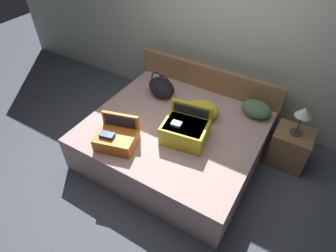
# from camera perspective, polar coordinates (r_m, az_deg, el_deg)

# --- Properties ---
(ground_plane) EXTENTS (12.00, 12.00, 0.00)m
(ground_plane) POSITION_cam_1_polar(r_m,az_deg,el_deg) (3.56, -2.23, -9.78)
(ground_plane) COLOR #4C515B
(back_wall) EXTENTS (8.00, 0.10, 2.60)m
(back_wall) POSITION_cam_1_polar(r_m,az_deg,el_deg) (3.99, 10.95, 19.12)
(back_wall) COLOR #B7C1B2
(back_wall) RESTS_ON ground
(bed) EXTENTS (2.05, 1.81, 0.51)m
(bed) POSITION_cam_1_polar(r_m,az_deg,el_deg) (3.60, 1.12, -2.98)
(bed) COLOR #BC9993
(bed) RESTS_ON ground
(headboard) EXTENTS (2.09, 0.08, 0.86)m
(headboard) POSITION_cam_1_polar(r_m,az_deg,el_deg) (4.15, 7.77, 6.66)
(headboard) COLOR olive
(headboard) RESTS_ON ground
(hard_case_large) EXTENTS (0.55, 0.49, 0.38)m
(hard_case_large) POSITION_cam_1_polar(r_m,az_deg,el_deg) (3.18, 3.61, -0.70)
(hard_case_large) COLOR gold
(hard_case_large) RESTS_ON bed
(hard_case_medium) EXTENTS (0.51, 0.46, 0.32)m
(hard_case_medium) POSITION_cam_1_polar(r_m,az_deg,el_deg) (3.18, -10.38, -2.35)
(hard_case_medium) COLOR #D16619
(hard_case_medium) RESTS_ON bed
(duffel_bag) EXTENTS (0.46, 0.36, 0.34)m
(duffel_bag) POSITION_cam_1_polar(r_m,az_deg,el_deg) (3.84, -1.32, 7.86)
(duffel_bag) COLOR black
(duffel_bag) RESTS_ON bed
(pillow_near_headboard) EXTENTS (0.46, 0.36, 0.22)m
(pillow_near_headboard) POSITION_cam_1_polar(r_m,az_deg,el_deg) (3.52, 7.03, 3.33)
(pillow_near_headboard) COLOR gold
(pillow_near_headboard) RESTS_ON bed
(pillow_center_head) EXTENTS (0.42, 0.35, 0.20)m
(pillow_center_head) POSITION_cam_1_polar(r_m,az_deg,el_deg) (3.69, 17.51, 3.30)
(pillow_center_head) COLOR #4C724C
(pillow_center_head) RESTS_ON bed
(nightstand) EXTENTS (0.44, 0.40, 0.49)m
(nightstand) POSITION_cam_1_polar(r_m,az_deg,el_deg) (3.84, 23.47, -4.02)
(nightstand) COLOR olive
(nightstand) RESTS_ON ground
(table_lamp) EXTENTS (0.19, 0.19, 0.38)m
(table_lamp) POSITION_cam_1_polar(r_m,az_deg,el_deg) (3.50, 25.83, 2.26)
(table_lamp) COLOR #3F3833
(table_lamp) RESTS_ON nightstand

